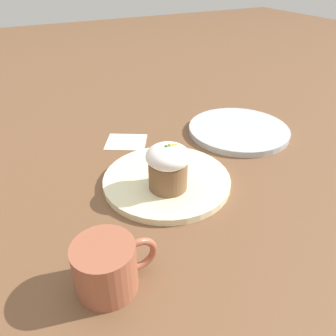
{
  "coord_description": "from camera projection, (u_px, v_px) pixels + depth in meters",
  "views": [
    {
      "loc": [
        -0.25,
        -0.48,
        0.39
      ],
      "look_at": [
        -0.01,
        -0.03,
        0.06
      ],
      "focal_mm": 35.0,
      "sensor_mm": 36.0,
      "label": 1
    }
  ],
  "objects": [
    {
      "name": "paper_napkin",
      "position": [
        126.0,
        142.0,
        0.82
      ],
      "size": [
        0.13,
        0.12,
        0.0
      ],
      "color": "white",
      "rests_on": "ground_plane"
    },
    {
      "name": "spoon",
      "position": [
        173.0,
        166.0,
        0.69
      ],
      "size": [
        0.09,
        0.09,
        0.01
      ],
      "color": "#B7B7BC",
      "rests_on": "dessert_plate"
    },
    {
      "name": "dessert_plate",
      "position": [
        167.0,
        180.0,
        0.67
      ],
      "size": [
        0.26,
        0.26,
        0.01
      ],
      "color": "beige",
      "rests_on": "ground_plane"
    },
    {
      "name": "coffee_cup",
      "position": [
        107.0,
        266.0,
        0.44
      ],
      "size": [
        0.12,
        0.09,
        0.08
      ],
      "color": "#9E563D",
      "rests_on": "ground_plane"
    },
    {
      "name": "ground_plane",
      "position": [
        167.0,
        183.0,
        0.67
      ],
      "size": [
        4.0,
        4.0,
        0.0
      ],
      "primitive_type": "plane",
      "color": "brown"
    },
    {
      "name": "carrot_cake",
      "position": [
        168.0,
        166.0,
        0.61
      ],
      "size": [
        0.08,
        0.08,
        0.09
      ],
      "color": "brown",
      "rests_on": "dessert_plate"
    },
    {
      "name": "side_plate",
      "position": [
        238.0,
        130.0,
        0.86
      ],
      "size": [
        0.26,
        0.26,
        0.02
      ],
      "color": "#B2B7BC",
      "rests_on": "ground_plane"
    }
  ]
}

